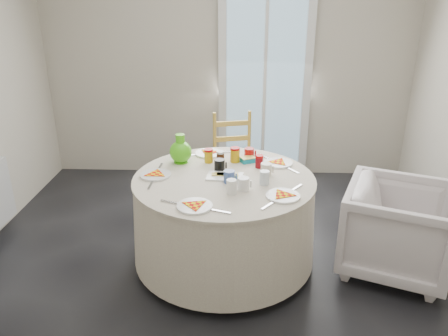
{
  "coord_description": "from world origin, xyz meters",
  "views": [
    {
      "loc": [
        0.14,
        -2.79,
        2.0
      ],
      "look_at": [
        0.03,
        0.15,
        0.8
      ],
      "focal_mm": 35.0,
      "sensor_mm": 36.0,
      "label": 1
    }
  ],
  "objects_px": {
    "table": "(224,219)",
    "green_pitcher": "(180,145)",
    "armchair": "(398,225)",
    "wooden_chair": "(235,160)"
  },
  "relations": [
    {
      "from": "armchair",
      "to": "green_pitcher",
      "type": "bearing_deg",
      "value": 99.72
    },
    {
      "from": "table",
      "to": "wooden_chair",
      "type": "bearing_deg",
      "value": 85.97
    },
    {
      "from": "table",
      "to": "armchair",
      "type": "bearing_deg",
      "value": -2.56
    },
    {
      "from": "wooden_chair",
      "to": "green_pitcher",
      "type": "relative_size",
      "value": 4.01
    },
    {
      "from": "table",
      "to": "green_pitcher",
      "type": "distance_m",
      "value": 0.68
    },
    {
      "from": "armchair",
      "to": "green_pitcher",
      "type": "relative_size",
      "value": 3.35
    },
    {
      "from": "armchair",
      "to": "green_pitcher",
      "type": "xyz_separation_m",
      "value": [
        -1.65,
        0.35,
        0.48
      ]
    },
    {
      "from": "wooden_chair",
      "to": "armchair",
      "type": "xyz_separation_m",
      "value": [
        1.23,
        -1.08,
        -0.08
      ]
    },
    {
      "from": "table",
      "to": "wooden_chair",
      "type": "relative_size",
      "value": 1.5
    },
    {
      "from": "armchair",
      "to": "wooden_chair",
      "type": "bearing_deg",
      "value": 70.37
    }
  ]
}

